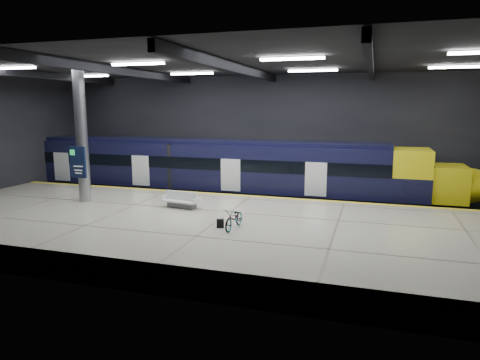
% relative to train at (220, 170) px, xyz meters
% --- Properties ---
extents(ground, '(30.00, 30.00, 0.00)m').
position_rel_train_xyz_m(ground, '(2.88, -5.50, -2.06)').
color(ground, black).
rests_on(ground, ground).
extents(room_shell, '(30.10, 16.10, 8.05)m').
position_rel_train_xyz_m(room_shell, '(2.87, -5.49, 3.66)').
color(room_shell, black).
rests_on(room_shell, ground).
extents(platform, '(30.00, 11.00, 1.10)m').
position_rel_train_xyz_m(platform, '(2.88, -8.00, -1.51)').
color(platform, beige).
rests_on(platform, ground).
extents(safety_strip, '(30.00, 0.40, 0.01)m').
position_rel_train_xyz_m(safety_strip, '(2.88, -2.75, -0.95)').
color(safety_strip, yellow).
rests_on(safety_strip, platform).
extents(rails, '(30.00, 1.52, 0.16)m').
position_rel_train_xyz_m(rails, '(2.88, 0.00, -1.98)').
color(rails, gray).
rests_on(rails, ground).
extents(train, '(29.40, 2.84, 3.79)m').
position_rel_train_xyz_m(train, '(0.00, 0.00, 0.00)').
color(train, black).
rests_on(train, ground).
extents(bench, '(1.95, 1.03, 0.82)m').
position_rel_train_xyz_m(bench, '(0.36, -6.40, -0.67)').
color(bench, '#595B60').
rests_on(bench, platform).
extents(bicycle, '(0.71, 1.70, 0.87)m').
position_rel_train_xyz_m(bicycle, '(3.95, -9.09, -0.52)').
color(bicycle, '#99999E').
rests_on(bicycle, platform).
extents(pannier_bag, '(0.34, 0.27, 0.35)m').
position_rel_train_xyz_m(pannier_bag, '(3.35, -9.09, -0.78)').
color(pannier_bag, black).
rests_on(pannier_bag, platform).
extents(info_column, '(0.90, 0.78, 6.90)m').
position_rel_train_xyz_m(info_column, '(-5.12, -6.52, 2.40)').
color(info_column, '#9EA0A5').
rests_on(info_column, platform).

